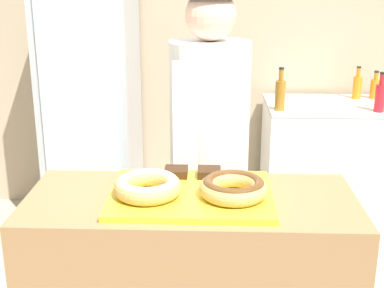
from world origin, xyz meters
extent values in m
cube|color=tan|center=(0.00, 2.13, 1.35)|extent=(8.00, 0.06, 2.70)
cube|color=yellow|center=(0.00, 0.00, 0.96)|extent=(0.60, 0.46, 0.02)
torus|color=tan|center=(-0.16, -0.04, 1.01)|extent=(0.25, 0.25, 0.06)
torus|color=beige|center=(-0.16, -0.04, 1.03)|extent=(0.23, 0.23, 0.04)
torus|color=tan|center=(0.16, -0.04, 1.01)|extent=(0.25, 0.25, 0.06)
torus|color=brown|center=(0.16, -0.04, 1.03)|extent=(0.23, 0.23, 0.04)
cube|color=#382111|center=(-0.07, 0.16, 0.99)|extent=(0.09, 0.09, 0.03)
cube|color=#382111|center=(0.07, 0.16, 0.99)|extent=(0.09, 0.09, 0.03)
cylinder|color=#4C4C51|center=(0.06, 0.56, 0.42)|extent=(0.27, 0.27, 0.84)
cylinder|color=white|center=(0.06, 0.56, 1.15)|extent=(0.37, 0.37, 0.63)
cube|color=white|center=(0.06, 0.39, 0.74)|extent=(0.32, 0.02, 1.32)
sphere|color=beige|center=(0.06, 0.56, 1.58)|extent=(0.23, 0.23, 0.23)
cube|color=#ADB2B7|center=(-0.76, 1.74, 0.90)|extent=(0.60, 0.67, 1.80)
cube|color=silver|center=(-0.76, 1.39, 0.94)|extent=(0.49, 0.02, 1.44)
cube|color=white|center=(0.98, 1.74, 0.45)|extent=(1.07, 0.63, 0.91)
cube|color=gray|center=(0.98, 1.74, 0.89)|extent=(1.07, 0.63, 0.01)
cylinder|color=red|center=(1.15, 1.53, 1.00)|extent=(0.07, 0.07, 0.18)
cylinder|color=red|center=(1.15, 1.53, 1.12)|extent=(0.03, 0.03, 0.07)
cylinder|color=black|center=(1.15, 1.53, 1.16)|extent=(0.03, 0.03, 0.01)
cylinder|color=orange|center=(1.22, 1.91, 0.98)|extent=(0.07, 0.07, 0.13)
cylinder|color=orange|center=(1.22, 1.91, 1.07)|extent=(0.03, 0.03, 0.05)
cylinder|color=black|center=(1.22, 1.91, 1.10)|extent=(0.03, 0.03, 0.01)
cylinder|color=orange|center=(1.10, 1.91, 0.99)|extent=(0.06, 0.06, 0.16)
cylinder|color=orange|center=(1.10, 1.91, 1.10)|extent=(0.03, 0.03, 0.06)
cylinder|color=black|center=(1.10, 1.91, 1.13)|extent=(0.03, 0.03, 0.01)
cylinder|color=#99661E|center=(0.51, 1.55, 1.01)|extent=(0.07, 0.07, 0.19)
cylinder|color=#99661E|center=(0.51, 1.55, 1.14)|extent=(0.03, 0.03, 0.08)
cylinder|color=black|center=(0.51, 1.55, 1.18)|extent=(0.03, 0.03, 0.01)
camera|label=1|loc=(0.08, -1.85, 1.76)|focal=50.00mm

